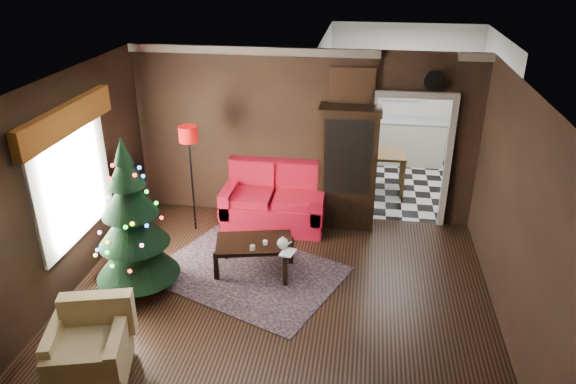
# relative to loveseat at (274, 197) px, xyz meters

# --- Properties ---
(floor) EXTENTS (5.50, 5.50, 0.00)m
(floor) POSITION_rel_loveseat_xyz_m (0.40, -2.05, -0.50)
(floor) COLOR black
(floor) RESTS_ON ground
(ceiling) EXTENTS (5.50, 5.50, 0.00)m
(ceiling) POSITION_rel_loveseat_xyz_m (0.40, -2.05, 2.30)
(ceiling) COLOR white
(ceiling) RESTS_ON ground
(wall_back) EXTENTS (5.50, 0.00, 5.50)m
(wall_back) POSITION_rel_loveseat_xyz_m (0.40, 0.45, 0.90)
(wall_back) COLOR black
(wall_back) RESTS_ON ground
(wall_front) EXTENTS (5.50, 0.00, 5.50)m
(wall_front) POSITION_rel_loveseat_xyz_m (0.40, -4.55, 0.90)
(wall_front) COLOR black
(wall_front) RESTS_ON ground
(wall_left) EXTENTS (0.00, 5.50, 5.50)m
(wall_left) POSITION_rel_loveseat_xyz_m (-2.35, -2.05, 0.90)
(wall_left) COLOR black
(wall_left) RESTS_ON ground
(wall_right) EXTENTS (0.00, 5.50, 5.50)m
(wall_right) POSITION_rel_loveseat_xyz_m (3.15, -2.05, 0.90)
(wall_right) COLOR black
(wall_right) RESTS_ON ground
(doorway) EXTENTS (1.10, 0.10, 2.10)m
(doorway) POSITION_rel_loveseat_xyz_m (2.10, 0.45, 0.55)
(doorway) COLOR white
(doorway) RESTS_ON ground
(left_window) EXTENTS (0.05, 1.60, 1.40)m
(left_window) POSITION_rel_loveseat_xyz_m (-2.31, -1.85, 0.95)
(left_window) COLOR white
(left_window) RESTS_ON wall_left
(valance) EXTENTS (0.12, 2.10, 0.35)m
(valance) POSITION_rel_loveseat_xyz_m (-2.23, -1.85, 1.77)
(valance) COLOR brown
(valance) RESTS_ON wall_left
(kitchen_floor) EXTENTS (3.00, 3.00, 0.00)m
(kitchen_floor) POSITION_rel_loveseat_xyz_m (2.10, 1.95, -0.50)
(kitchen_floor) COLOR silver
(kitchen_floor) RESTS_ON ground
(kitchen_window) EXTENTS (0.70, 0.06, 0.70)m
(kitchen_window) POSITION_rel_loveseat_xyz_m (2.10, 3.40, 1.20)
(kitchen_window) COLOR white
(kitchen_window) RESTS_ON ground
(rug) EXTENTS (2.97, 2.61, 0.01)m
(rug) POSITION_rel_loveseat_xyz_m (-0.12, -1.48, -0.49)
(rug) COLOR #543F4B
(rug) RESTS_ON ground
(loveseat) EXTENTS (1.70, 0.90, 1.00)m
(loveseat) POSITION_rel_loveseat_xyz_m (0.00, 0.00, 0.00)
(loveseat) COLOR maroon
(loveseat) RESTS_ON ground
(curio_cabinet) EXTENTS (0.90, 0.45, 1.90)m
(curio_cabinet) POSITION_rel_loveseat_xyz_m (1.15, 0.22, 0.45)
(curio_cabinet) COLOR black
(curio_cabinet) RESTS_ON ground
(floor_lamp) EXTENTS (0.35, 0.35, 1.82)m
(floor_lamp) POSITION_rel_loveseat_xyz_m (-1.24, -0.32, 0.33)
(floor_lamp) COLOR black
(floor_lamp) RESTS_ON ground
(christmas_tree) EXTENTS (1.22, 1.22, 2.06)m
(christmas_tree) POSITION_rel_loveseat_xyz_m (-1.46, -2.05, 0.55)
(christmas_tree) COLOR black
(christmas_tree) RESTS_ON ground
(armchair) EXTENTS (0.99, 0.99, 0.82)m
(armchair) POSITION_rel_loveseat_xyz_m (-1.32, -3.69, -0.04)
(armchair) COLOR #BBB094
(armchair) RESTS_ON ground
(coffee_table) EXTENTS (1.15, 0.83, 0.47)m
(coffee_table) POSITION_rel_loveseat_xyz_m (-0.03, -1.41, -0.25)
(coffee_table) COLOR black
(coffee_table) RESTS_ON rug
(teapot) EXTENTS (0.21, 0.21, 0.17)m
(teapot) POSITION_rel_loveseat_xyz_m (0.38, -1.52, 0.06)
(teapot) COLOR white
(teapot) RESTS_ON coffee_table
(cup_a) EXTENTS (0.08, 0.08, 0.05)m
(cup_a) POSITION_rel_loveseat_xyz_m (0.13, -1.45, 0.01)
(cup_a) COLOR white
(cup_a) RESTS_ON coffee_table
(cup_b) EXTENTS (0.09, 0.09, 0.06)m
(cup_b) POSITION_rel_loveseat_xyz_m (-0.01, -1.62, 0.01)
(cup_b) COLOR beige
(cup_b) RESTS_ON coffee_table
(book) EXTENTS (0.18, 0.06, 0.24)m
(book) POSITION_rel_loveseat_xyz_m (0.38, -1.62, 0.10)
(book) COLOR tan
(book) RESTS_ON coffee_table
(wall_clock) EXTENTS (0.32, 0.32, 0.06)m
(wall_clock) POSITION_rel_loveseat_xyz_m (2.35, 0.40, 1.88)
(wall_clock) COLOR white
(wall_clock) RESTS_ON wall_back
(painting) EXTENTS (0.62, 0.05, 0.52)m
(painting) POSITION_rel_loveseat_xyz_m (1.15, 0.41, 1.75)
(painting) COLOR #AD804C
(painting) RESTS_ON wall_back
(kitchen_counter) EXTENTS (1.80, 0.60, 0.90)m
(kitchen_counter) POSITION_rel_loveseat_xyz_m (2.10, 3.15, -0.05)
(kitchen_counter) COLOR silver
(kitchen_counter) RESTS_ON ground
(kitchen_table) EXTENTS (0.70, 0.70, 0.75)m
(kitchen_table) POSITION_rel_loveseat_xyz_m (1.80, 1.65, -0.12)
(kitchen_table) COLOR brown
(kitchen_table) RESTS_ON ground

